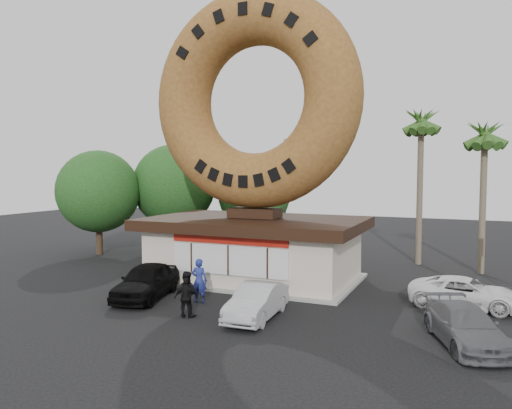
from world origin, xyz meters
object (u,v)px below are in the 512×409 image
object	(u,v)px
person_center	(186,294)
car_silver	(257,301)
giant_donut	(255,100)
person_right	(186,298)
car_black	(146,281)
street_lamp	(287,188)
person_left	(199,281)
donut_shop	(255,247)
car_white	(466,293)
car_grey	(465,326)

from	to	relation	value
person_center	car_silver	size ratio (longest dim) A/B	0.44
giant_donut	person_right	distance (m)	11.31
car_black	street_lamp	bearing A→B (deg)	73.25
giant_donut	person_right	bearing A→B (deg)	-87.69
person_left	car_black	xyz separation A→B (m)	(-2.60, -0.29, -0.19)
person_left	donut_shop	bearing A→B (deg)	-101.26
car_black	car_white	bearing A→B (deg)	4.41
street_lamp	donut_shop	bearing A→B (deg)	-79.50
person_center	car_white	xyz separation A→B (m)	(10.17, 5.73, -0.26)
street_lamp	person_right	xyz separation A→B (m)	(2.15, -17.32, -3.68)
car_grey	car_silver	bearing A→B (deg)	158.42
person_right	car_white	size ratio (longest dim) A/B	0.35
person_left	car_black	world-z (taller)	person_left
giant_donut	person_center	bearing A→B (deg)	-88.70
person_center	car_black	size ratio (longest dim) A/B	0.39
car_grey	car_white	size ratio (longest dim) A/B	0.96
giant_donut	person_left	size ratio (longest dim) A/B	5.76
donut_shop	person_right	xyz separation A→B (m)	(0.29, -7.30, -0.97)
car_black	car_grey	world-z (taller)	car_black
car_silver	car_white	xyz separation A→B (m)	(7.49, 4.89, -0.03)
person_left	car_grey	xyz separation A→B (m)	(10.75, -1.06, -0.34)
car_silver	person_center	bearing A→B (deg)	-165.71
giant_donut	person_center	distance (m)	11.11
donut_shop	car_silver	xyz separation A→B (m)	(2.85, -6.26, -1.10)
giant_donut	car_black	distance (m)	10.64
car_black	person_left	bearing A→B (deg)	-6.20
car_silver	car_white	bearing A→B (deg)	30.09
car_black	car_white	world-z (taller)	car_black
donut_shop	person_left	world-z (taller)	donut_shop
giant_donut	car_white	xyz separation A→B (m)	(10.34, -1.39, -8.79)
person_right	car_grey	size ratio (longest dim) A/B	0.36
car_grey	car_white	xyz separation A→B (m)	(-0.04, 4.84, -0.00)
person_left	car_grey	distance (m)	10.81
person_center	person_right	world-z (taller)	person_center
giant_donut	car_grey	xyz separation A→B (m)	(10.38, -6.23, -8.79)
street_lamp	car_grey	distance (m)	20.68
person_right	giant_donut	bearing A→B (deg)	-107.79
giant_donut	street_lamp	size ratio (longest dim) A/B	1.41
street_lamp	person_left	world-z (taller)	street_lamp
street_lamp	car_silver	distance (m)	17.37
street_lamp	car_white	bearing A→B (deg)	-43.04
car_white	donut_shop	bearing A→B (deg)	86.89
person_left	person_center	bearing A→B (deg)	98.25
donut_shop	car_white	bearing A→B (deg)	-7.55
person_center	car_white	distance (m)	11.68
car_white	person_right	bearing A→B (deg)	125.01
person_center	person_left	bearing A→B (deg)	-81.03
person_right	car_grey	xyz separation A→B (m)	(10.08, 1.09, -0.16)
person_center	car_silver	distance (m)	2.83
car_black	car_silver	size ratio (longest dim) A/B	1.13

